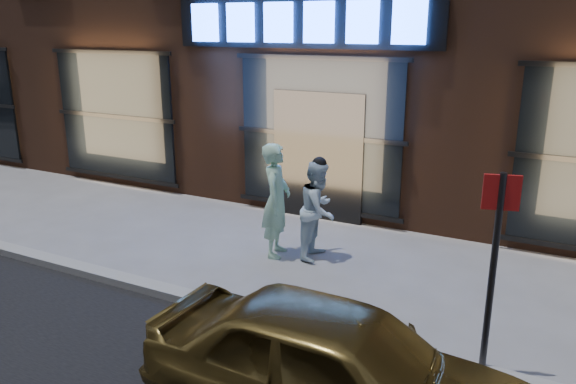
% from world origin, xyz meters
% --- Properties ---
extents(ground, '(90.00, 90.00, 0.00)m').
position_xyz_m(ground, '(0.00, 0.00, 0.00)').
color(ground, slate).
rests_on(ground, ground).
extents(curb, '(60.00, 0.25, 0.12)m').
position_xyz_m(curb, '(0.00, 0.00, 0.06)').
color(curb, gray).
rests_on(curb, ground).
extents(man_bowtie, '(0.59, 0.75, 1.82)m').
position_xyz_m(man_bowtie, '(0.17, 1.97, 0.91)').
color(man_bowtie, '#A6DAB3').
rests_on(man_bowtie, ground).
extents(man_cap, '(0.63, 0.79, 1.56)m').
position_xyz_m(man_cap, '(0.80, 2.21, 0.78)').
color(man_cap, silver).
rests_on(man_cap, ground).
extents(gold_sedan, '(3.66, 1.52, 1.24)m').
position_xyz_m(gold_sedan, '(2.62, -1.39, 0.62)').
color(gold_sedan, brown).
rests_on(gold_sedan, ground).
extents(sign_post, '(0.35, 0.12, 2.20)m').
position_xyz_m(sign_post, '(3.65, 0.10, 1.33)').
color(sign_post, '#262628').
rests_on(sign_post, ground).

